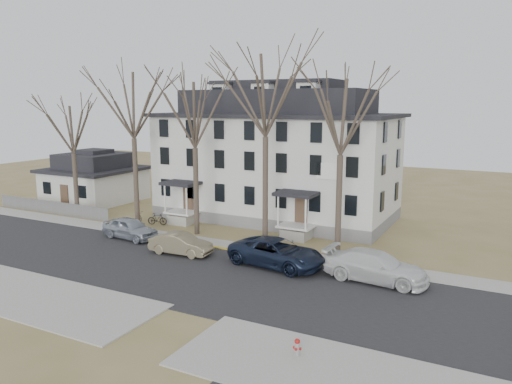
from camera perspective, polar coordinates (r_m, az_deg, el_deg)
The scene contains 21 objects.
ground at distance 29.27m, azimuth -9.52°, elevation -10.30°, with size 120.00×120.00×0.00m, color olive.
main_road at distance 30.78m, azimuth -7.25°, elevation -9.20°, with size 120.00×10.00×0.04m, color #27272A.
far_sidewalk at distance 35.61m, azimuth -1.70°, elevation -6.42°, with size 120.00×2.00×0.08m, color #A09F97.
near_sidewalk_right at distance 20.15m, azimuth 10.82°, elevation -20.34°, with size 14.00×5.00×0.08m, color #A09F97.
near_sidewalk_left at distance 31.56m, azimuth -27.10°, elevation -9.78°, with size 20.00×5.00×0.08m, color #A09F97.
yellow_curb at distance 32.76m, azimuth 5.24°, elevation -7.95°, with size 14.00×0.25×0.06m, color gold.
boarding_house at distance 44.15m, azimuth 2.33°, elevation 3.95°, with size 20.80×12.36×12.05m.
small_house at distance 54.66m, azimuth -17.94°, elevation 1.36°, with size 8.70×8.70×5.00m.
fence at distance 50.04m, azimuth -22.28°, elevation -2.31°, with size 14.00×0.06×1.20m, color gray.
tree_far_left at distance 42.01m, azimuth -13.94°, elevation 10.13°, with size 8.40×8.40×13.72m.
tree_mid_left at distance 38.31m, azimuth -7.06°, elevation 9.26°, with size 7.80×7.80×12.74m.
tree_center at distance 35.26m, azimuth 1.11°, elevation 11.67°, with size 9.00×9.00×14.70m.
tree_mid_right at distance 33.16m, azimuth 9.74°, elevation 9.06°, with size 7.80×7.80×12.74m.
tree_bungalow at distance 46.97m, azimuth -20.29°, elevation 7.06°, with size 6.60×6.60×10.78m.
car_silver at distance 38.88m, azimuth -14.19°, elevation -4.08°, with size 1.89×4.69×1.60m, color #9CA5B3.
car_tan at distance 34.30m, azimuth -8.60°, elevation -5.94°, with size 1.52×4.35×1.43m, color #796D52.
car_navy at distance 31.52m, azimuth 2.40°, elevation -7.01°, with size 2.86×6.21×1.73m, color #161E34.
car_white at distance 29.76m, azimuth 13.53°, elevation -8.34°, with size 2.42×5.96×1.73m, color silver.
bicycle_left at distance 44.71m, azimuth -13.27°, elevation -2.67°, with size 0.57×1.65×0.87m, color black.
bicycle_right at distance 42.71m, azimuth -11.21°, elevation -3.09°, with size 0.48×1.69×1.01m, color black.
fire_hydrant at distance 21.19m, azimuth 4.73°, elevation -17.32°, with size 0.33×0.31×0.80m.
Camera 1 is at (16.75, -21.73, 10.18)m, focal length 35.00 mm.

